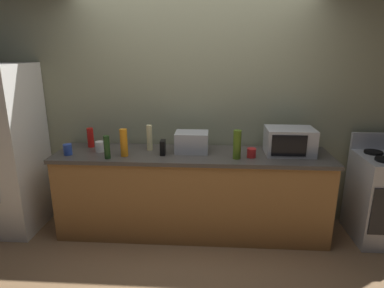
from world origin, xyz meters
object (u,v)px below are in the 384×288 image
bottle_hand_soap (150,138)px  mug_white (100,147)px  refrigerator (2,149)px  bottle_dish_soap (124,143)px  bottle_hot_sauce (90,138)px  bottle_olive_oil (237,145)px  mug_red (251,153)px  toaster_oven (192,142)px  microwave (289,141)px  mug_blue (68,149)px  bottle_wine (107,147)px  cordless_phone (163,147)px

bottle_hand_soap → mug_white: 0.53m
refrigerator → bottle_dish_soap: bearing=-5.4°
bottle_hand_soap → bottle_hot_sauce: bearing=173.6°
refrigerator → bottle_olive_oil: refrigerator is taller
refrigerator → bottle_hand_soap: (1.59, 0.08, 0.14)m
mug_red → mug_white: bearing=176.7°
toaster_oven → mug_white: bearing=-176.4°
microwave → mug_blue: microwave is taller
bottle_olive_oil → mug_white: size_ratio=2.65×
microwave → bottle_wine: 1.83m
cordless_phone → bottle_hand_soap: size_ratio=0.55×
toaster_oven → microwave: bearing=-0.7°
microwave → toaster_oven: (-1.00, 0.01, -0.03)m
toaster_oven → mug_red: toaster_oven is taller
microwave → mug_white: microwave is taller
refrigerator → bottle_hot_sauce: bearing=9.7°
bottle_hand_soap → mug_white: bottle_hand_soap is taller
bottle_hot_sauce → bottle_hand_soap: (0.67, -0.08, 0.03)m
mug_white → bottle_hand_soap: bearing=9.4°
bottle_olive_oil → bottle_wine: bottle_olive_oil is taller
bottle_olive_oil → mug_red: (0.15, 0.05, -0.10)m
toaster_oven → refrigerator: bearing=-178.3°
toaster_oven → cordless_phone: size_ratio=2.27×
bottle_olive_oil → mug_red: size_ratio=3.12×
refrigerator → microwave: size_ratio=3.75×
bottle_wine → bottle_dish_soap: (0.15, 0.09, 0.02)m
toaster_oven → bottle_hand_soap: size_ratio=1.25×
microwave → bottle_hand_soap: size_ratio=1.76×
mug_blue → mug_white: (0.29, 0.13, -0.00)m
toaster_oven → cordless_phone: 0.31m
microwave → mug_red: (-0.39, -0.14, -0.09)m
mug_white → mug_red: 1.57m
cordless_phone → mug_red: cordless_phone is taller
cordless_phone → bottle_wine: size_ratio=0.65×
cordless_phone → mug_white: size_ratio=1.39×
bottle_wine → mug_blue: size_ratio=2.09×
mug_white → bottle_hot_sauce: bearing=134.3°
microwave → bottle_wine: size_ratio=2.09×
bottle_hot_sauce → mug_white: size_ratio=1.98×
bottle_wine → mug_blue: bearing=168.3°
bottle_olive_oil → mug_white: 1.43m
bottle_olive_oil → mug_blue: bottle_olive_oil is taller
toaster_oven → bottle_wine: bearing=-161.1°
refrigerator → mug_white: bearing=-0.0°
cordless_phone → mug_white: bearing=172.4°
bottle_wine → microwave: bearing=8.3°
mug_red → toaster_oven: bearing=166.0°
bottle_olive_oil → bottle_hot_sauce: 1.60m
refrigerator → cordless_phone: size_ratio=12.00×
refrigerator → mug_blue: (0.79, -0.13, 0.05)m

